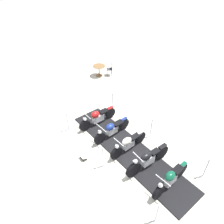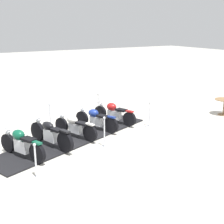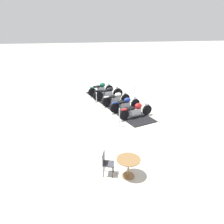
{
  "view_description": "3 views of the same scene",
  "coord_description": "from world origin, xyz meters",
  "px_view_note": "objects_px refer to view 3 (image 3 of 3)",
  "views": [
    {
      "loc": [
        -6.09,
        2.85,
        7.49
      ],
      "look_at": [
        1.96,
        0.15,
        0.86
      ],
      "focal_mm": 33.97,
      "sensor_mm": 36.0,
      "label": 1
    },
    {
      "loc": [
        -4.5,
        -10.29,
        4.2
      ],
      "look_at": [
        1.89,
        0.44,
        0.67
      ],
      "focal_mm": 49.51,
      "sensor_mm": 36.0,
      "label": 2
    },
    {
      "loc": [
        14.37,
        -2.29,
        5.62
      ],
      "look_at": [
        2.48,
        -0.63,
        0.56
      ],
      "focal_mm": 36.56,
      "sensor_mm": 36.0,
      "label": 3
    }
  ],
  "objects_px": {
    "motorcycle_maroon": "(136,110)",
    "stanchion_right_rear": "(114,87)",
    "stanchion_right_mid": "(134,97)",
    "motorcycle_forest": "(101,89)",
    "motorcycle_navy": "(126,104)",
    "stanchion_left_mid": "(97,104)",
    "info_placard": "(146,104)",
    "stanchion_left_rear": "(80,91)",
    "cafe_chair_near_table": "(107,162)",
    "stanchion_right_front": "(161,111)",
    "motorcycle_cream": "(117,98)",
    "cafe_table": "(128,163)",
    "motorcycle_black": "(108,93)",
    "stanchion_left_front": "(119,121)"
  },
  "relations": [
    {
      "from": "motorcycle_maroon",
      "to": "stanchion_right_rear",
      "type": "distance_m",
      "value": 5.55
    },
    {
      "from": "stanchion_left_rear",
      "to": "cafe_chair_near_table",
      "type": "xyz_separation_m",
      "value": [
        9.55,
        0.89,
        0.18
      ]
    },
    {
      "from": "motorcycle_maroon",
      "to": "stanchion_left_front",
      "type": "distance_m",
      "value": 1.61
    },
    {
      "from": "stanchion_left_mid",
      "to": "motorcycle_navy",
      "type": "bearing_deg",
      "value": 71.54
    },
    {
      "from": "motorcycle_black",
      "to": "stanchion_right_mid",
      "type": "relative_size",
      "value": 1.94
    },
    {
      "from": "motorcycle_maroon",
      "to": "stanchion_right_rear",
      "type": "relative_size",
      "value": 2.02
    },
    {
      "from": "motorcycle_black",
      "to": "stanchion_right_rear",
      "type": "height_order",
      "value": "motorcycle_black"
    },
    {
      "from": "stanchion_right_mid",
      "to": "info_placard",
      "type": "xyz_separation_m",
      "value": [
        0.69,
        0.72,
        -0.3
      ]
    },
    {
      "from": "motorcycle_forest",
      "to": "stanchion_left_mid",
      "type": "distance_m",
      "value": 2.83
    },
    {
      "from": "cafe_table",
      "to": "stanchion_left_mid",
      "type": "bearing_deg",
      "value": -174.65
    },
    {
      "from": "motorcycle_cream",
      "to": "stanchion_right_mid",
      "type": "bearing_deg",
      "value": -1.26
    },
    {
      "from": "stanchion_right_rear",
      "to": "motorcycle_cream",
      "type": "bearing_deg",
      "value": -5.32
    },
    {
      "from": "cafe_table",
      "to": "cafe_chair_near_table",
      "type": "distance_m",
      "value": 0.82
    },
    {
      "from": "motorcycle_maroon",
      "to": "stanchion_left_mid",
      "type": "distance_m",
      "value": 2.83
    },
    {
      "from": "motorcycle_navy",
      "to": "cafe_chair_near_table",
      "type": "relative_size",
      "value": 2.17
    },
    {
      "from": "stanchion_right_mid",
      "to": "motorcycle_forest",
      "type": "bearing_deg",
      "value": -129.03
    },
    {
      "from": "cafe_chair_near_table",
      "to": "motorcycle_navy",
      "type": "bearing_deg",
      "value": 87.57
    },
    {
      "from": "stanchion_left_rear",
      "to": "stanchion_right_front",
      "type": "distance_m",
      "value": 6.62
    },
    {
      "from": "cafe_table",
      "to": "cafe_chair_near_table",
      "type": "relative_size",
      "value": 0.94
    },
    {
      "from": "motorcycle_maroon",
      "to": "stanchion_right_rear",
      "type": "bearing_deg",
      "value": 75.31
    },
    {
      "from": "motorcycle_maroon",
      "to": "motorcycle_cream",
      "type": "height_order",
      "value": "motorcycle_cream"
    },
    {
      "from": "motorcycle_navy",
      "to": "stanchion_right_rear",
      "type": "xyz_separation_m",
      "value": [
        -4.4,
        -0.11,
        -0.18
      ]
    },
    {
      "from": "stanchion_left_rear",
      "to": "info_placard",
      "type": "height_order",
      "value": "stanchion_left_rear"
    },
    {
      "from": "motorcycle_black",
      "to": "stanchion_left_rear",
      "type": "xyz_separation_m",
      "value": [
        -1.15,
        -2.0,
        -0.14
      ]
    },
    {
      "from": "stanchion_left_mid",
      "to": "cafe_table",
      "type": "bearing_deg",
      "value": 5.35
    },
    {
      "from": "stanchion_right_front",
      "to": "cafe_chair_near_table",
      "type": "bearing_deg",
      "value": -38.06
    },
    {
      "from": "motorcycle_cream",
      "to": "stanchion_right_rear",
      "type": "distance_m",
      "value": 3.3
    },
    {
      "from": "motorcycle_black",
      "to": "cafe_chair_near_table",
      "type": "bearing_deg",
      "value": -114.44
    },
    {
      "from": "motorcycle_navy",
      "to": "cafe_table",
      "type": "relative_size",
      "value": 2.31
    },
    {
      "from": "motorcycle_black",
      "to": "motorcycle_forest",
      "type": "distance_m",
      "value": 1.2
    },
    {
      "from": "stanchion_left_rear",
      "to": "motorcycle_maroon",
      "type": "bearing_deg",
      "value": 35.81
    },
    {
      "from": "stanchion_left_rear",
      "to": "stanchion_right_front",
      "type": "relative_size",
      "value": 0.98
    },
    {
      "from": "stanchion_left_front",
      "to": "stanchion_right_front",
      "type": "height_order",
      "value": "stanchion_left_front"
    },
    {
      "from": "stanchion_left_front",
      "to": "cafe_table",
      "type": "height_order",
      "value": "stanchion_left_front"
    },
    {
      "from": "stanchion_left_mid",
      "to": "cafe_table",
      "type": "height_order",
      "value": "stanchion_left_mid"
    },
    {
      "from": "motorcycle_cream",
      "to": "stanchion_left_rear",
      "type": "distance_m",
      "value": 3.33
    },
    {
      "from": "motorcycle_maroon",
      "to": "motorcycle_navy",
      "type": "relative_size",
      "value": 1.04
    },
    {
      "from": "motorcycle_cream",
      "to": "stanchion_left_rear",
      "type": "bearing_deg",
      "value": 115.44
    },
    {
      "from": "motorcycle_black",
      "to": "stanchion_left_mid",
      "type": "height_order",
      "value": "stanchion_left_mid"
    },
    {
      "from": "stanchion_right_mid",
      "to": "cafe_chair_near_table",
      "type": "height_order",
      "value": "stanchion_right_mid"
    },
    {
      "from": "stanchion_right_rear",
      "to": "cafe_chair_near_table",
      "type": "distance_m",
      "value": 10.72
    },
    {
      "from": "motorcycle_maroon",
      "to": "stanchion_right_front",
      "type": "relative_size",
      "value": 1.99
    },
    {
      "from": "cafe_table",
      "to": "stanchion_right_front",
      "type": "bearing_deg",
      "value": 149.13
    },
    {
      "from": "stanchion_right_rear",
      "to": "stanchion_right_front",
      "type": "relative_size",
      "value": 0.98
    },
    {
      "from": "stanchion_left_front",
      "to": "stanchion_left_mid",
      "type": "bearing_deg",
      "value": -159.77
    },
    {
      "from": "motorcycle_cream",
      "to": "cafe_chair_near_table",
      "type": "relative_size",
      "value": 2.12
    },
    {
      "from": "motorcycle_navy",
      "to": "cafe_table",
      "type": "height_order",
      "value": "motorcycle_navy"
    },
    {
      "from": "motorcycle_forest",
      "to": "stanchion_left_front",
      "type": "height_order",
      "value": "stanchion_left_front"
    },
    {
      "from": "motorcycle_forest",
      "to": "stanchion_right_front",
      "type": "distance_m",
      "value": 5.55
    },
    {
      "from": "motorcycle_maroon",
      "to": "motorcycle_navy",
      "type": "distance_m",
      "value": 1.2
    }
  ]
}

